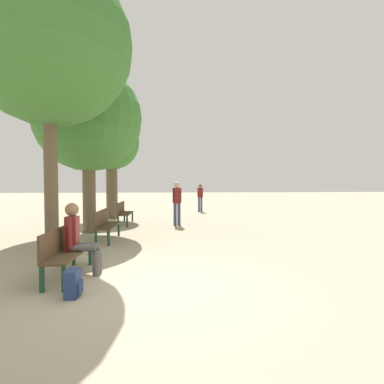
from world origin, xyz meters
The scene contains 11 objects.
ground_plane centered at (0.00, 0.00, 0.00)m, with size 80.00×80.00×0.00m, color tan.
bench_row_0 centered at (-1.63, 0.53, 0.52)m, with size 0.42×1.59×0.88m.
bench_row_1 centered at (-1.63, 3.83, 0.52)m, with size 0.42×1.59×0.88m.
bench_row_2 centered at (-1.63, 7.12, 0.52)m, with size 0.42×1.59×0.88m.
tree_row_0 centered at (-2.47, 2.13, 4.83)m, with size 3.74×3.74×6.72m.
tree_row_1 centered at (-2.47, 5.30, 3.79)m, with size 3.53×3.53×5.58m.
tree_row_2 centered at (-2.47, 9.11, 3.43)m, with size 2.54×2.54×4.79m.
person_seated centered at (-1.40, 0.64, 0.70)m, with size 0.63×0.36×1.33m.
backpack centered at (-1.17, -0.44, 0.20)m, with size 0.22×0.29×0.41m.
pedestrian_near centered at (0.50, 6.65, 0.97)m, with size 0.34×0.25×1.70m.
pedestrian_mid centered at (1.90, 11.82, 0.90)m, with size 0.32×0.22×1.56m.
Camera 1 is at (0.30, -4.94, 1.73)m, focal length 28.00 mm.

